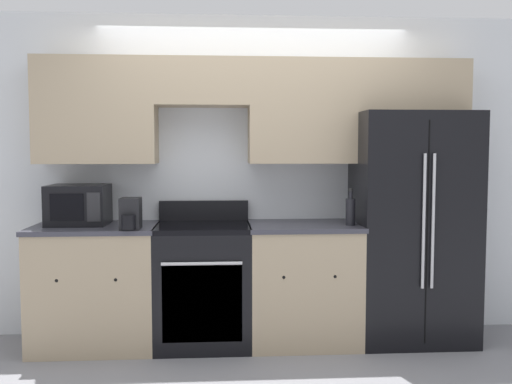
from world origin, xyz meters
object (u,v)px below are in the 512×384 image
Objects in this scene: refrigerator at (411,227)px; microwave at (79,205)px; bottle at (350,211)px; oven_range at (203,284)px.

microwave is at bearing 179.49° from refrigerator.
microwave reaches higher than bottle.
oven_range is at bearing -4.11° from microwave.
microwave reaches higher than oven_range.
refrigerator reaches higher than bottle.
oven_range is 2.48× the size of microwave.
refrigerator is at bearing -0.51° from microwave.
refrigerator is at bearing 1.58° from oven_range.
refrigerator reaches higher than oven_range.
refrigerator is 2.61m from microwave.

